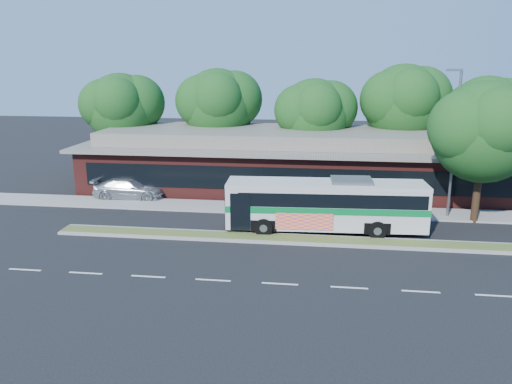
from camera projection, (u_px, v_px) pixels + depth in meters
ground at (288, 244)px, 26.69m from camera, size 120.00×120.00×0.00m
median_strip at (288, 239)px, 27.25m from camera, size 26.00×1.10×0.15m
sidewalk at (294, 209)px, 32.82m from camera, size 44.00×2.60×0.12m
parking_lot at (64, 188)px, 38.52m from camera, size 14.00×12.00×0.01m
plaza_building at (299, 160)px, 38.62m from camera, size 33.20×11.20×4.45m
lamp_post at (454, 140)px, 30.03m from camera, size 0.93×0.18×9.07m
tree_bg_a at (126, 107)px, 41.56m from camera, size 6.47×5.80×8.63m
tree_bg_b at (223, 103)px, 41.46m from camera, size 6.69×6.00×9.00m
tree_bg_c at (319, 112)px, 39.64m from camera, size 6.24×5.60×8.26m
tree_bg_d at (409, 102)px, 39.53m from camera, size 6.91×6.20×9.37m
tree_bg_e at (491, 112)px, 37.99m from camera, size 6.47×5.80×8.50m
transit_bus at (326, 202)px, 28.33m from camera, size 11.36×3.03×3.16m
sedan at (129, 189)px, 35.46m from camera, size 5.10×2.20×1.46m
sidewalk_tree at (491, 129)px, 29.08m from camera, size 6.64×5.95×8.47m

